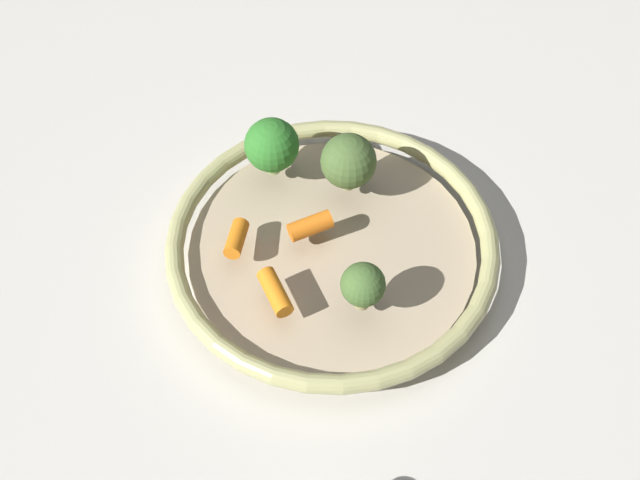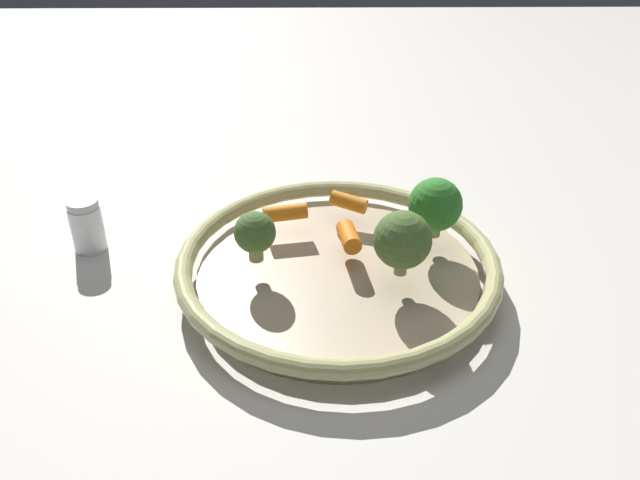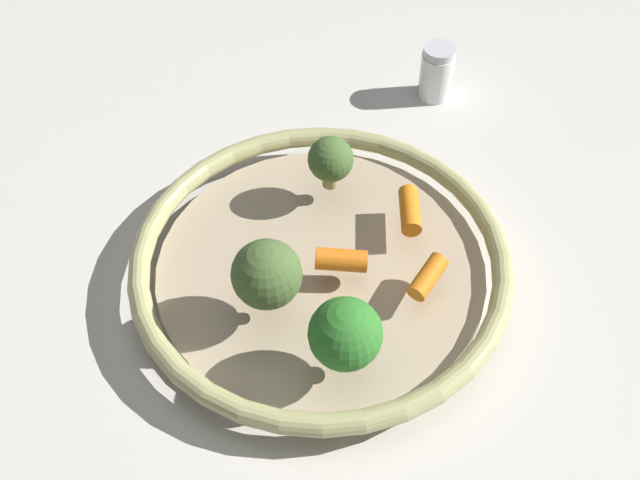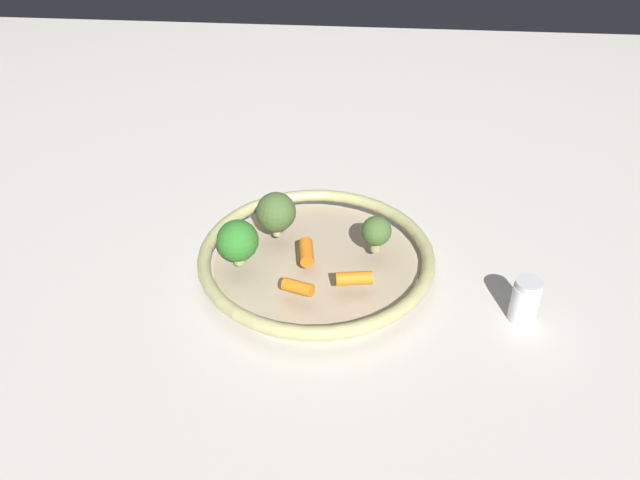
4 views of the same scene
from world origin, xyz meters
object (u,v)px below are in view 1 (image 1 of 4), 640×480
at_px(broccoli_floret_large, 363,285).
at_px(broccoli_floret_edge, 272,145).
at_px(baby_carrot_right, 310,226).
at_px(broccoli_floret_small, 348,161).
at_px(baby_carrot_back, 236,238).
at_px(serving_bowl, 332,248).
at_px(baby_carrot_left, 275,292).

relative_size(broccoli_floret_large, broccoli_floret_edge, 0.82).
relative_size(baby_carrot_right, broccoli_floret_small, 0.65).
xyz_separation_m(broccoli_floret_large, broccoli_floret_edge, (0.05, -0.19, 0.01)).
relative_size(baby_carrot_back, baby_carrot_right, 0.94).
distance_m(baby_carrot_right, broccoli_floret_large, 0.10).
bearing_deg(baby_carrot_right, serving_bowl, 149.28).
distance_m(baby_carrot_left, broccoli_floret_large, 0.09).
height_order(serving_bowl, broccoli_floret_small, broccoli_floret_small).
distance_m(baby_carrot_back, baby_carrot_right, 0.08).
bearing_deg(broccoli_floret_edge, serving_bowl, 110.44).
relative_size(baby_carrot_left, baby_carrot_right, 1.10).
bearing_deg(baby_carrot_back, serving_bowl, 170.87).
bearing_deg(broccoli_floret_edge, broccoli_floret_small, 149.02).
height_order(baby_carrot_right, broccoli_floret_large, broccoli_floret_large).
bearing_deg(baby_carrot_left, baby_carrot_right, -126.63).
height_order(baby_carrot_left, broccoli_floret_edge, broccoli_floret_edge).
distance_m(baby_carrot_left, broccoli_floret_small, 0.16).
bearing_deg(broccoli_floret_large, baby_carrot_back, -44.30).
xyz_separation_m(serving_bowl, baby_carrot_left, (0.07, 0.06, 0.03)).
height_order(baby_carrot_right, broccoli_floret_edge, broccoli_floret_edge).
xyz_separation_m(broccoli_floret_small, broccoli_floret_large, (0.03, 0.15, -0.01)).
bearing_deg(baby_carrot_back, broccoli_floret_small, -160.20).
height_order(serving_bowl, baby_carrot_left, baby_carrot_left).
relative_size(baby_carrot_back, baby_carrot_left, 0.86).
height_order(broccoli_floret_small, broccoli_floret_large, broccoli_floret_small).
xyz_separation_m(baby_carrot_left, broccoli_floret_small, (-0.10, -0.12, 0.03)).
bearing_deg(baby_carrot_right, baby_carrot_back, -2.55).
distance_m(baby_carrot_right, broccoli_floret_edge, 0.10).
height_order(broccoli_floret_large, broccoli_floret_edge, broccoli_floret_edge).
xyz_separation_m(serving_bowl, baby_carrot_right, (0.02, -0.01, 0.03)).
xyz_separation_m(baby_carrot_back, broccoli_floret_edge, (-0.06, -0.09, 0.03)).
xyz_separation_m(baby_carrot_left, broccoli_floret_edge, (-0.03, -0.16, 0.03)).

